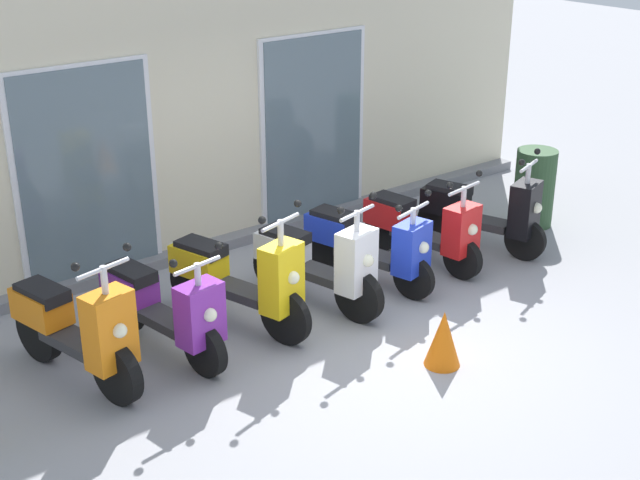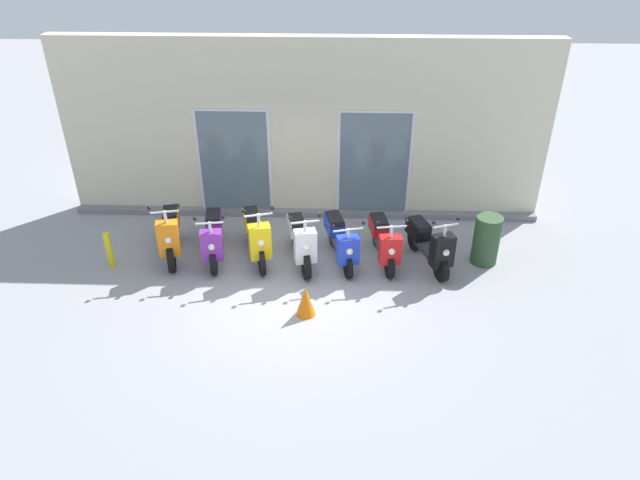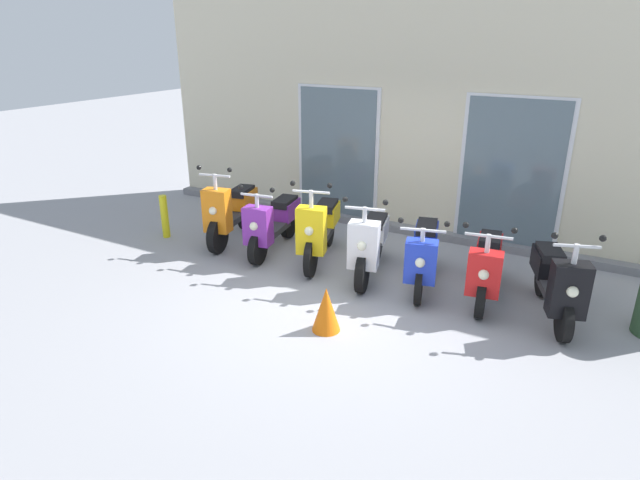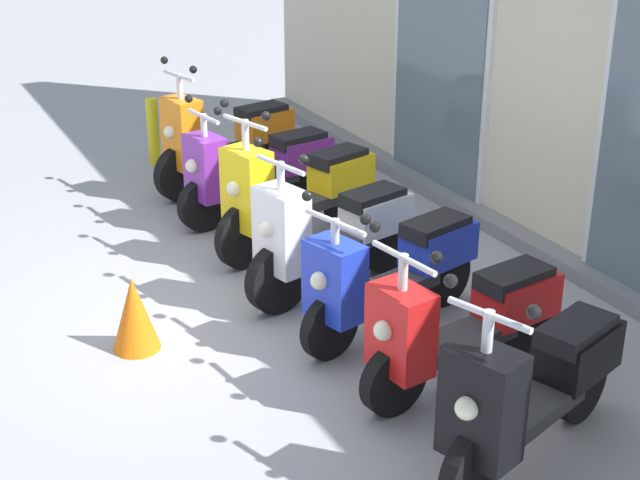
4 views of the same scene
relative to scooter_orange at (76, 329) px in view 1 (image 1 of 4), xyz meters
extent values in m
plane|color=#939399|center=(2.39, -0.93, -0.49)|extent=(40.00, 40.00, 0.00)
cube|color=beige|center=(2.39, 1.94, 1.34)|extent=(9.78, 0.30, 3.67)
cube|color=slate|center=(2.39, 1.69, -0.43)|extent=(9.78, 0.20, 0.12)
cube|color=silver|center=(0.96, 1.77, 0.66)|extent=(1.52, 0.04, 2.30)
cube|color=slate|center=(0.96, 1.75, 0.66)|extent=(1.40, 0.02, 2.22)
cube|color=silver|center=(3.83, 1.77, 0.66)|extent=(1.52, 0.04, 2.30)
cube|color=slate|center=(3.83, 1.75, 0.66)|extent=(1.40, 0.02, 2.22)
cylinder|color=black|center=(0.11, -0.49, -0.23)|extent=(0.23, 0.54, 0.53)
cylinder|color=black|center=(-0.13, 0.56, -0.23)|extent=(0.23, 0.54, 0.53)
cube|color=#2D2D30|center=(-0.01, 0.03, -0.13)|extent=(0.40, 0.71, 0.09)
cube|color=orange|center=(0.10, -0.45, 0.16)|extent=(0.42, 0.32, 0.65)
sphere|color=#F2EFCC|center=(0.13, -0.58, 0.20)|extent=(0.12, 0.12, 0.12)
cube|color=orange|center=(-0.11, 0.46, 0.06)|extent=(0.41, 0.57, 0.28)
cube|color=black|center=(-0.10, 0.42, 0.20)|extent=(0.36, 0.53, 0.11)
cylinder|color=silver|center=(0.10, -0.45, 0.59)|extent=(0.06, 0.06, 0.25)
cylinder|color=silver|center=(0.10, -0.45, 0.69)|extent=(0.48, 0.14, 0.04)
sphere|color=black|center=(0.34, -0.40, 0.79)|extent=(0.07, 0.07, 0.07)
sphere|color=black|center=(-0.13, -0.51, 0.79)|extent=(0.07, 0.07, 0.07)
cylinder|color=black|center=(0.89, -0.56, -0.26)|extent=(0.18, 0.48, 0.47)
cylinder|color=black|center=(0.70, 0.57, -0.26)|extent=(0.18, 0.48, 0.47)
cube|color=#2D2D30|center=(0.80, 0.00, -0.16)|extent=(0.37, 0.74, 0.09)
cube|color=purple|center=(0.88, -0.52, 0.07)|extent=(0.41, 0.30, 0.55)
sphere|color=#F2EFCC|center=(0.91, -0.65, 0.11)|extent=(0.12, 0.12, 0.12)
cube|color=purple|center=(0.72, 0.47, 0.01)|extent=(0.38, 0.56, 0.28)
cube|color=black|center=(0.73, 0.43, 0.15)|extent=(0.34, 0.52, 0.11)
cylinder|color=silver|center=(0.88, -0.52, 0.44)|extent=(0.06, 0.06, 0.21)
cylinder|color=silver|center=(0.88, -0.52, 0.52)|extent=(0.48, 0.11, 0.04)
sphere|color=black|center=(1.12, -0.48, 0.62)|extent=(0.07, 0.07, 0.07)
sphere|color=black|center=(0.65, -0.56, 0.62)|extent=(0.07, 0.07, 0.07)
cylinder|color=black|center=(1.75, -0.54, -0.23)|extent=(0.23, 0.54, 0.54)
cylinder|color=black|center=(1.43, 0.58, -0.23)|extent=(0.23, 0.54, 0.54)
cube|color=#2D2D30|center=(1.59, 0.02, -0.13)|extent=(0.45, 0.76, 0.09)
cube|color=yellow|center=(1.74, -0.50, 0.15)|extent=(0.43, 0.34, 0.64)
sphere|color=#F2EFCC|center=(1.78, -0.62, 0.19)|extent=(0.12, 0.12, 0.12)
cube|color=yellow|center=(1.46, 0.48, 0.06)|extent=(0.43, 0.58, 0.28)
cube|color=black|center=(1.47, 0.44, 0.20)|extent=(0.38, 0.53, 0.11)
cylinder|color=silver|center=(1.74, -0.50, 0.58)|extent=(0.06, 0.06, 0.26)
cylinder|color=silver|center=(1.74, -0.50, 0.69)|extent=(0.48, 0.17, 0.04)
sphere|color=black|center=(1.98, -0.43, 0.79)|extent=(0.07, 0.07, 0.07)
sphere|color=black|center=(1.50, -0.57, 0.79)|extent=(0.07, 0.07, 0.07)
cylinder|color=black|center=(2.56, -0.62, -0.24)|extent=(0.23, 0.53, 0.52)
cylinder|color=black|center=(2.31, 0.41, -0.24)|extent=(0.23, 0.53, 0.52)
cube|color=#2D2D30|center=(2.43, -0.10, -0.14)|extent=(0.41, 0.70, 0.09)
cube|color=white|center=(2.55, -0.58, 0.13)|extent=(0.43, 0.32, 0.61)
sphere|color=#F2EFCC|center=(2.58, -0.70, 0.17)|extent=(0.12, 0.12, 0.12)
cube|color=white|center=(2.33, 0.32, 0.02)|extent=(0.41, 0.58, 0.28)
cube|color=black|center=(2.34, 0.28, 0.16)|extent=(0.37, 0.53, 0.11)
cylinder|color=silver|center=(2.55, -0.58, 0.52)|extent=(0.06, 0.06, 0.22)
cylinder|color=silver|center=(2.55, -0.58, 0.61)|extent=(0.49, 0.15, 0.04)
sphere|color=black|center=(2.79, -0.52, 0.71)|extent=(0.07, 0.07, 0.07)
sphere|color=black|center=(2.31, -0.64, 0.71)|extent=(0.07, 0.07, 0.07)
cylinder|color=black|center=(3.30, -0.59, -0.27)|extent=(0.19, 0.46, 0.45)
cylinder|color=black|center=(3.01, 0.51, -0.27)|extent=(0.19, 0.46, 0.45)
cube|color=#2D2D30|center=(3.16, -0.04, -0.17)|extent=(0.43, 0.75, 0.09)
cube|color=#1E38C6|center=(3.29, -0.55, 0.05)|extent=(0.43, 0.33, 0.52)
sphere|color=#F2EFCC|center=(3.32, -0.67, 0.09)|extent=(0.12, 0.12, 0.12)
cube|color=#1E38C6|center=(3.04, 0.41, 0.02)|extent=(0.42, 0.58, 0.28)
cube|color=black|center=(3.05, 0.38, 0.16)|extent=(0.37, 0.53, 0.11)
cylinder|color=silver|center=(3.29, -0.55, 0.38)|extent=(0.06, 0.06, 0.18)
cylinder|color=silver|center=(3.29, -0.55, 0.45)|extent=(0.53, 0.17, 0.04)
sphere|color=black|center=(3.55, -0.48, 0.55)|extent=(0.07, 0.07, 0.07)
sphere|color=black|center=(3.03, -0.61, 0.55)|extent=(0.07, 0.07, 0.07)
cylinder|color=black|center=(4.04, -0.55, -0.27)|extent=(0.17, 0.45, 0.44)
cylinder|color=black|center=(3.87, 0.54, -0.27)|extent=(0.17, 0.45, 0.44)
cube|color=#2D2D30|center=(3.96, 0.00, -0.17)|extent=(0.36, 0.72, 0.09)
cube|color=red|center=(4.04, -0.51, 0.05)|extent=(0.41, 0.30, 0.52)
sphere|color=#F2EFCC|center=(4.06, -0.64, 0.09)|extent=(0.12, 0.12, 0.12)
cube|color=red|center=(3.89, 0.45, -0.02)|extent=(0.38, 0.56, 0.28)
cube|color=black|center=(3.89, 0.41, 0.12)|extent=(0.33, 0.51, 0.11)
cylinder|color=silver|center=(4.04, -0.51, 0.41)|extent=(0.06, 0.06, 0.24)
cylinder|color=silver|center=(4.04, -0.51, 0.50)|extent=(0.52, 0.12, 0.04)
sphere|color=black|center=(4.29, -0.47, 0.60)|extent=(0.07, 0.07, 0.07)
sphere|color=black|center=(3.78, -0.55, 0.60)|extent=(0.07, 0.07, 0.07)
cylinder|color=black|center=(4.95, -0.63, -0.26)|extent=(0.24, 0.47, 0.46)
cylinder|color=black|center=(4.59, 0.39, -0.26)|extent=(0.24, 0.47, 0.46)
cube|color=#2D2D30|center=(4.77, -0.12, -0.16)|extent=(0.47, 0.72, 0.09)
cube|color=black|center=(4.93, -0.59, 0.10)|extent=(0.44, 0.35, 0.60)
sphere|color=#F2EFCC|center=(4.98, -0.72, 0.14)|extent=(0.12, 0.12, 0.12)
cube|color=black|center=(4.62, 0.30, 0.01)|extent=(0.46, 0.59, 0.28)
cube|color=black|center=(4.63, 0.26, 0.15)|extent=(0.40, 0.54, 0.11)
cylinder|color=silver|center=(4.93, -0.59, 0.49)|extent=(0.06, 0.06, 0.24)
cylinder|color=silver|center=(4.93, -0.59, 0.59)|extent=(0.45, 0.19, 0.04)
sphere|color=black|center=(5.15, -0.52, 0.69)|extent=(0.07, 0.07, 0.07)
sphere|color=black|center=(4.72, -0.67, 0.69)|extent=(0.07, 0.07, 0.07)
cone|color=orange|center=(2.61, -1.68, -0.23)|extent=(0.32, 0.32, 0.52)
cylinder|color=#2D4C2D|center=(5.84, 0.01, -0.02)|extent=(0.48, 0.48, 0.94)
camera|label=1|loc=(-2.33, -6.33, 3.52)|focal=49.43mm
camera|label=2|loc=(3.11, -9.09, 5.36)|focal=32.12mm
camera|label=3|loc=(5.10, -6.29, 2.64)|focal=30.03mm
camera|label=4|loc=(8.02, -3.05, 2.65)|focal=52.23mm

